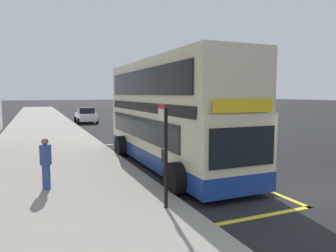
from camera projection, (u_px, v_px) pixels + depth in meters
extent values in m
plane|color=black|center=(102.00, 119.00, 38.89)|extent=(260.00, 260.00, 0.00)
cube|color=gray|center=(41.00, 120.00, 36.16)|extent=(6.00, 76.00, 0.14)
cube|color=beige|center=(169.00, 134.00, 13.21)|extent=(2.40, 10.15, 2.30)
cube|color=beige|center=(169.00, 84.00, 13.00)|extent=(2.38, 9.94, 1.90)
cube|color=navy|center=(169.00, 154.00, 13.30)|extent=(2.42, 10.17, 0.60)
cube|color=black|center=(169.00, 106.00, 13.09)|extent=(2.43, 9.34, 0.36)
cube|color=black|center=(139.00, 127.00, 13.08)|extent=(0.04, 8.12, 0.90)
cube|color=black|center=(141.00, 82.00, 12.52)|extent=(0.04, 8.93, 1.00)
cube|color=black|center=(243.00, 147.00, 8.52)|extent=(2.11, 0.04, 1.10)
cube|color=yellow|center=(244.00, 106.00, 8.41)|extent=(1.92, 0.04, 0.36)
cylinder|color=black|center=(178.00, 178.00, 9.45)|extent=(0.56, 1.00, 1.00)
cylinder|color=black|center=(248.00, 170.00, 10.46)|extent=(0.56, 1.00, 1.00)
cylinder|color=black|center=(123.00, 146.00, 15.35)|extent=(0.56, 1.00, 1.00)
cylinder|color=black|center=(171.00, 143.00, 16.36)|extent=(0.56, 1.00, 1.00)
cube|color=yellow|center=(134.00, 167.00, 12.98)|extent=(0.16, 12.65, 0.01)
cube|color=yellow|center=(198.00, 161.00, 14.14)|extent=(0.16, 12.65, 0.01)
cube|color=yellow|center=(264.00, 216.00, 7.84)|extent=(3.13, 0.16, 0.01)
cube|color=yellow|center=(128.00, 144.00, 19.28)|extent=(3.13, 0.16, 0.01)
cylinder|color=black|center=(166.00, 159.00, 7.88)|extent=(0.09, 0.09, 2.55)
cube|color=silver|center=(162.00, 115.00, 8.01)|extent=(0.05, 0.42, 0.30)
cube|color=red|center=(162.00, 107.00, 7.99)|extent=(0.05, 0.42, 0.10)
cube|color=black|center=(164.00, 157.00, 7.97)|extent=(0.06, 0.28, 0.40)
cube|color=#196066|center=(144.00, 113.00, 39.09)|extent=(1.76, 4.20, 0.72)
cube|color=black|center=(144.00, 108.00, 38.93)|extent=(1.52, 1.90, 0.60)
cylinder|color=black|center=(133.00, 116.00, 39.95)|extent=(0.22, 0.60, 0.60)
cylinder|color=black|center=(147.00, 115.00, 40.68)|extent=(0.22, 0.60, 0.60)
cylinder|color=black|center=(140.00, 117.00, 37.57)|extent=(0.22, 0.60, 0.60)
cylinder|color=black|center=(154.00, 117.00, 38.29)|extent=(0.22, 0.60, 0.60)
cube|color=silver|center=(86.00, 117.00, 33.14)|extent=(1.76, 4.20, 0.72)
cube|color=black|center=(86.00, 110.00, 32.98)|extent=(1.52, 1.90, 0.60)
cylinder|color=black|center=(75.00, 119.00, 34.00)|extent=(0.22, 0.60, 0.60)
cylinder|color=black|center=(93.00, 119.00, 34.73)|extent=(0.22, 0.60, 0.60)
cylinder|color=black|center=(78.00, 121.00, 31.62)|extent=(0.22, 0.60, 0.60)
cylinder|color=black|center=(97.00, 121.00, 32.34)|extent=(0.22, 0.60, 0.60)
cylinder|color=#33478C|center=(46.00, 177.00, 9.57)|extent=(0.24, 0.24, 0.76)
cylinder|color=#33478C|center=(45.00, 155.00, 9.50)|extent=(0.34, 0.34, 0.60)
sphere|color=#8C664C|center=(45.00, 141.00, 9.46)|extent=(0.20, 0.20, 0.20)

